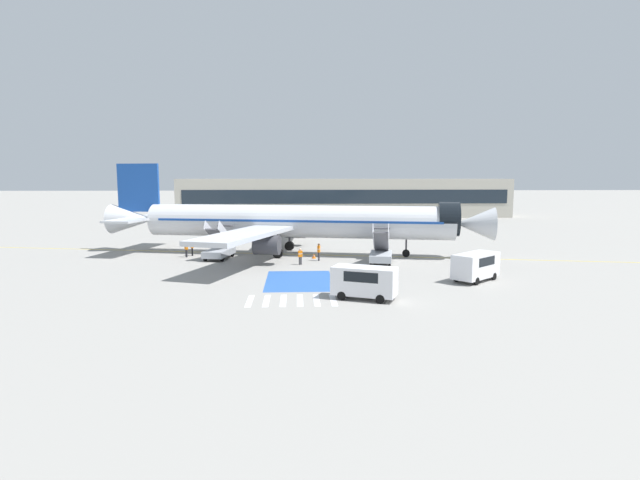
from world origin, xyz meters
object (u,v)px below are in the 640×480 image
(boarding_stairs_forward, at_px, (381,253))
(terminal_building, at_px, (344,198))
(boarding_stairs_aft, at_px, (219,249))
(airliner, at_px, (293,222))
(service_van_1, at_px, (364,280))
(ground_crew_0, at_px, (300,255))
(traffic_cone_0, at_px, (314,256))
(ground_crew_3, at_px, (186,248))
(ground_crew_1, at_px, (319,251))
(ground_crew_2, at_px, (192,246))
(service_van_0, at_px, (476,265))
(fuel_tanker, at_px, (265,223))

(boarding_stairs_forward, xyz_separation_m, terminal_building, (2.35, 63.33, 3.26))
(boarding_stairs_aft, bearing_deg, airliner, 31.30)
(service_van_1, bearing_deg, ground_crew_0, 40.34)
(traffic_cone_0, distance_m, terminal_building, 60.82)
(boarding_stairs_aft, height_order, ground_crew_0, boarding_stairs_aft)
(ground_crew_0, relative_size, ground_crew_3, 0.94)
(airliner, bearing_deg, ground_crew_3, -70.76)
(ground_crew_1, bearing_deg, ground_crew_2, -87.21)
(ground_crew_2, relative_size, ground_crew_3, 1.05)
(traffic_cone_0, bearing_deg, ground_crew_1, -74.35)
(ground_crew_0, bearing_deg, ground_crew_1, 32.97)
(airliner, bearing_deg, ground_crew_1, 42.52)
(boarding_stairs_forward, relative_size, terminal_building, 0.07)
(ground_crew_0, bearing_deg, service_van_0, -47.01)
(ground_crew_1, relative_size, terminal_building, 0.03)
(service_van_1, xyz_separation_m, traffic_cone_0, (-2.97, 18.67, -1.14))
(airliner, xyz_separation_m, service_van_1, (5.30, -21.73, -2.39))
(fuel_tanker, distance_m, service_van_0, 42.86)
(boarding_stairs_forward, xyz_separation_m, ground_crew_1, (-6.36, 1.70, 0.06))
(ground_crew_1, relative_size, traffic_cone_0, 3.60)
(ground_crew_2, bearing_deg, service_van_1, 9.98)
(boarding_stairs_aft, distance_m, ground_crew_3, 4.04)
(fuel_tanker, bearing_deg, boarding_stairs_forward, -147.84)
(airliner, height_order, service_van_0, airliner)
(airliner, height_order, ground_crew_0, airliner)
(boarding_stairs_aft, distance_m, terminal_building, 62.94)
(airliner, xyz_separation_m, ground_crew_3, (-11.80, -1.55, -2.77))
(boarding_stairs_forward, bearing_deg, airliner, 156.82)
(boarding_stairs_aft, xyz_separation_m, service_van_0, (23.67, -12.96, 0.38))
(airliner, height_order, boarding_stairs_forward, airliner)
(fuel_tanker, xyz_separation_m, service_van_0, (20.16, -37.82, -0.30))
(ground_crew_3, bearing_deg, service_van_0, -160.05)
(boarding_stairs_aft, relative_size, fuel_tanker, 0.58)
(airliner, bearing_deg, service_van_1, 25.49)
(boarding_stairs_forward, bearing_deg, terminal_building, 99.65)
(airliner, height_order, fuel_tanker, airliner)
(fuel_tanker, xyz_separation_m, ground_crew_0, (5.27, -29.09, -0.76))
(airliner, xyz_separation_m, fuel_tanker, (-4.47, 22.03, -2.08))
(ground_crew_2, bearing_deg, fuel_tanker, 134.81)
(service_van_1, distance_m, ground_crew_2, 26.93)
(fuel_tanker, height_order, ground_crew_1, fuel_tanker)
(airliner, relative_size, traffic_cone_0, 85.48)
(airliner, height_order, service_van_1, airliner)
(ground_crew_1, height_order, terminal_building, terminal_building)
(service_van_1, height_order, ground_crew_1, service_van_1)
(ground_crew_0, distance_m, ground_crew_3, 13.75)
(boarding_stairs_forward, distance_m, terminal_building, 63.46)
(boarding_stairs_forward, height_order, service_van_0, boarding_stairs_forward)
(terminal_building, bearing_deg, airliner, -101.42)
(airliner, xyz_separation_m, ground_crew_0, (0.80, -7.05, -2.84))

